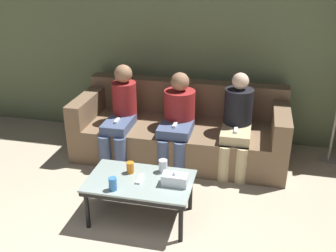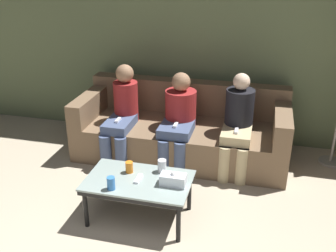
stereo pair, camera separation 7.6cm
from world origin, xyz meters
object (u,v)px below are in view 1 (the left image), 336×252
couch (181,130)px  tissue_box (175,179)px  seated_person_mid_left (178,117)px  game_remote (140,179)px  coffee_table (140,184)px  cup_near_left (113,184)px  cup_far_center (130,168)px  seated_person_left_end (121,112)px  seated_person_mid_right (237,121)px  cup_near_right (163,166)px

couch → tissue_box: size_ratio=10.98×
couch → seated_person_mid_left: bearing=-90.0°
game_remote → coffee_table: bearing=79.4°
coffee_table → game_remote: 0.05m
cup_near_left → tissue_box: size_ratio=0.53×
cup_far_center → seated_person_left_end: bearing=113.2°
seated_person_mid_left → seated_person_mid_right: (0.65, -0.00, 0.01)m
game_remote → seated_person_mid_right: seated_person_mid_right is taller
cup_near_right → tissue_box: (0.15, -0.19, -0.01)m
coffee_table → seated_person_left_end: 1.24m
couch → cup_near_left: bearing=-100.5°
game_remote → seated_person_mid_right: 1.36m
coffee_table → seated_person_left_end: size_ratio=0.86×
game_remote → seated_person_mid_left: seated_person_mid_left is taller
cup_near_left → tissue_box: 0.53m
coffee_table → game_remote: (-0.00, -0.00, 0.05)m
game_remote → seated_person_mid_right: (0.76, 1.12, 0.15)m
coffee_table → seated_person_left_end: (-0.54, 1.09, 0.20)m
coffee_table → game_remote: bearing=-100.6°
couch → seated_person_mid_right: 0.74m
cup_near_right → tissue_box: 0.24m
seated_person_left_end → game_remote: bearing=-63.6°
seated_person_mid_left → seated_person_mid_right: 0.65m
cup_near_left → seated_person_left_end: seated_person_left_end is taller
game_remote → seated_person_left_end: (-0.54, 1.09, 0.15)m
couch → cup_near_right: size_ratio=20.40×
seated_person_mid_left → seated_person_mid_right: seated_person_mid_right is taller
couch → seated_person_left_end: (-0.65, -0.24, 0.27)m
seated_person_left_end → seated_person_mid_right: seated_person_left_end is taller
cup_near_left → seated_person_mid_left: size_ratio=0.11×
couch → seated_person_left_end: seated_person_left_end is taller
seated_person_left_end → couch: bearing=20.3°
cup_near_right → cup_far_center: bearing=-163.7°
cup_near_right → cup_far_center: cup_near_right is taller
couch → seated_person_mid_left: 0.34m
cup_near_right → seated_person_mid_right: 1.11m
couch → seated_person_mid_right: (0.65, -0.21, 0.27)m
coffee_table → cup_near_left: cup_near_left is taller
seated_person_left_end → seated_person_mid_left: seated_person_left_end is taller
coffee_table → tissue_box: (0.32, -0.01, 0.09)m
cup_near_right → game_remote: (-0.17, -0.18, -0.05)m
cup_far_center → tissue_box: tissue_box is taller
cup_near_left → game_remote: 0.27m
cup_near_right → seated_person_mid_left: seated_person_mid_left is taller
cup_near_left → cup_far_center: size_ratio=1.10×
cup_near_right → cup_far_center: 0.30m
cup_near_left → seated_person_mid_right: bearing=54.7°
cup_near_left → game_remote: (0.17, 0.20, -0.05)m
couch → seated_person_left_end: size_ratio=2.23×
cup_near_left → coffee_table: bearing=48.8°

